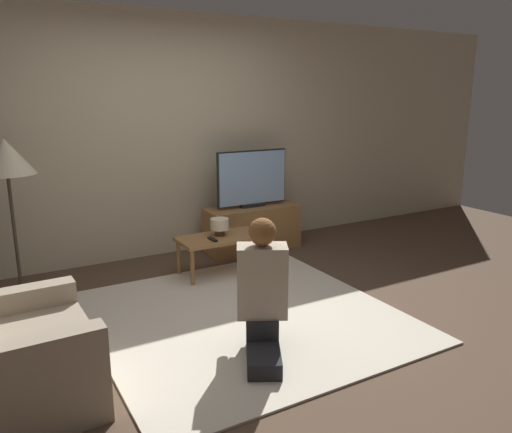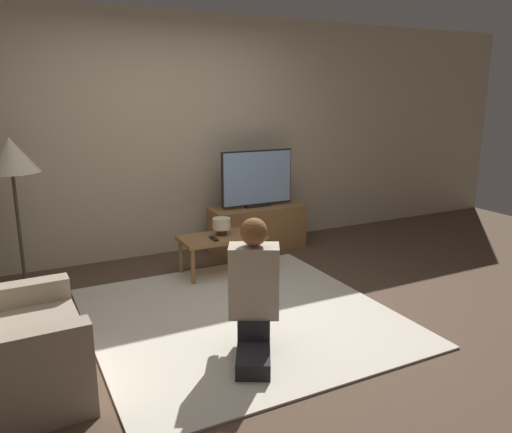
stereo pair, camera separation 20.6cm
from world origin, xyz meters
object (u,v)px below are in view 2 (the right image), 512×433
at_px(coffee_table, 222,240).
at_px(table_lamp, 222,225).
at_px(tv, 257,178).
at_px(floor_lamp, 11,161).
at_px(person_kneeling, 254,289).
at_px(armchair, 1,354).

xyz_separation_m(coffee_table, table_lamp, (0.01, 0.04, 0.15)).
xyz_separation_m(tv, floor_lamp, (-2.46, -0.16, 0.37)).
bearing_deg(floor_lamp, tv, 3.73).
relative_size(tv, coffee_table, 1.05).
xyz_separation_m(tv, person_kneeling, (-1.10, -2.10, -0.36)).
relative_size(coffee_table, person_kneeling, 0.87).
height_order(tv, coffee_table, tv).
height_order(coffee_table, floor_lamp, floor_lamp).
distance_m(tv, coffee_table, 1.00).
distance_m(armchair, table_lamp, 2.44).
height_order(armchair, person_kneeling, person_kneeling).
bearing_deg(armchair, tv, -55.69).
xyz_separation_m(armchair, table_lamp, (1.99, 1.40, 0.20)).
height_order(tv, table_lamp, tv).
distance_m(floor_lamp, table_lamp, 1.96).
distance_m(tv, armchair, 3.32).
bearing_deg(table_lamp, armchair, -144.90).
xyz_separation_m(floor_lamp, table_lamp, (1.80, -0.36, -0.70)).
distance_m(coffee_table, table_lamp, 0.15).
height_order(coffee_table, person_kneeling, person_kneeling).
distance_m(coffee_table, person_kneeling, 1.60).
height_order(coffee_table, armchair, armchair).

